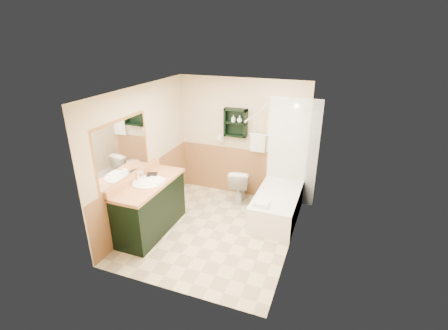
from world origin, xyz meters
TOP-DOWN VIEW (x-y plane):
  - floor at (0.00, 0.00)m, footprint 3.00×3.00m
  - back_wall at (0.00, 1.52)m, footprint 2.60×0.04m
  - left_wall at (-1.32, 0.00)m, footprint 0.04×3.00m
  - right_wall at (1.32, 0.00)m, footprint 0.04×3.00m
  - ceiling at (0.00, 0.00)m, footprint 2.60×3.00m
  - wainscot_left at (-1.29, 0.00)m, footprint 2.98×2.98m
  - wainscot_back at (0.00, 1.49)m, footprint 2.58×2.58m
  - mirror_frame at (-1.27, -0.55)m, footprint 1.30×1.30m
  - mirror_glass at (-1.27, -0.55)m, footprint 1.20×1.20m
  - tile_right at (1.28, 0.75)m, footprint 1.50×1.50m
  - tile_back at (1.03, 1.48)m, footprint 0.95×0.95m
  - tile_accent at (1.27, 0.75)m, footprint 1.50×1.50m
  - wall_shelf at (-0.10, 1.41)m, footprint 0.45×0.15m
  - hair_dryer at (-0.40, 1.43)m, footprint 0.10×0.24m
  - towel_bar at (0.35, 1.45)m, footprint 0.40×0.06m
  - curtain_rod at (0.53, 0.75)m, footprint 0.03×1.60m
  - shower_curtain at (0.53, 0.92)m, footprint 1.05×1.05m
  - vanity at (-0.99, -0.36)m, footprint 0.59×1.45m
  - bathtub at (0.93, 0.82)m, footprint 0.74×1.50m
  - toilet at (0.07, 1.21)m, footprint 0.51×0.75m
  - counter_towel at (-0.89, -0.31)m, footprint 0.29×0.23m
  - vanity_book at (-1.16, -0.16)m, footprint 0.17×0.10m
  - tub_towel at (0.76, 0.27)m, footprint 0.25×0.21m
  - soap_bottle_a at (-0.14, 1.40)m, footprint 0.08×0.14m
  - soap_bottle_b at (-0.02, 1.40)m, footprint 0.14×0.16m

SIDE VIEW (x-z plane):
  - floor at x=0.00m, z-range 0.00..0.00m
  - bathtub at x=0.93m, z-range 0.00..0.50m
  - toilet at x=0.07m, z-range 0.00..0.68m
  - vanity at x=-0.99m, z-range 0.00..0.92m
  - wainscot_left at x=-1.29m, z-range 0.00..1.00m
  - wainscot_back at x=0.00m, z-range 0.00..1.00m
  - tub_towel at x=0.76m, z-range 0.50..0.57m
  - counter_towel at x=-0.89m, z-range 0.92..0.96m
  - vanity_book at x=-1.16m, z-range 0.92..1.15m
  - tile_right at x=1.28m, z-range 0.00..2.10m
  - tile_back at x=1.03m, z-range 0.00..2.10m
  - shower_curtain at x=0.53m, z-range 0.30..2.00m
  - back_wall at x=0.00m, z-range 0.00..2.40m
  - left_wall at x=-1.32m, z-range 0.00..2.40m
  - right_wall at x=1.32m, z-range 0.00..2.40m
  - hair_dryer at x=-0.40m, z-range 1.11..1.29m
  - towel_bar at x=0.35m, z-range 1.15..1.55m
  - mirror_frame at x=-1.27m, z-range 1.00..2.00m
  - mirror_glass at x=-1.27m, z-range 1.05..1.95m
  - wall_shelf at x=-0.10m, z-range 1.27..1.83m
  - soap_bottle_a at x=-0.14m, z-range 1.56..1.62m
  - soap_bottle_b at x=-0.02m, z-range 1.56..1.67m
  - tile_accent at x=1.27m, z-range 1.85..1.95m
  - curtain_rod at x=0.53m, z-range 1.98..2.02m
  - ceiling at x=0.00m, z-range 2.40..2.44m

